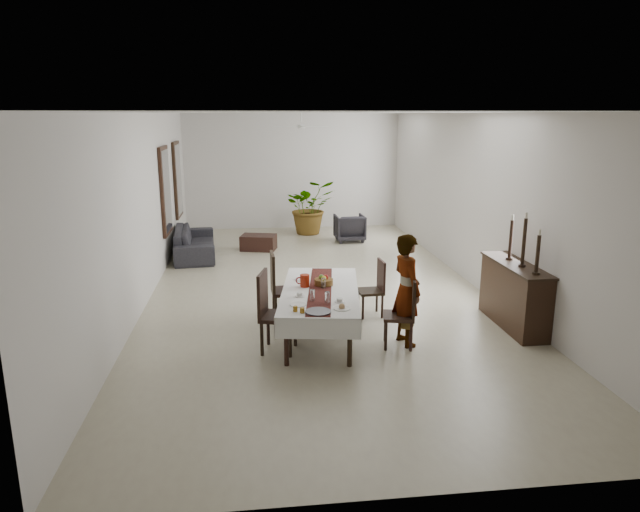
# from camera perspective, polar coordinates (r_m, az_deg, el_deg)

# --- Properties ---
(floor) EXTENTS (6.00, 12.00, 0.00)m
(floor) POSITION_cam_1_polar(r_m,az_deg,el_deg) (10.65, -0.35, -3.33)
(floor) COLOR #B3AC8E
(floor) RESTS_ON ground
(ceiling) EXTENTS (6.00, 12.00, 0.02)m
(ceiling) POSITION_cam_1_polar(r_m,az_deg,el_deg) (10.16, -0.37, 14.16)
(ceiling) COLOR white
(ceiling) RESTS_ON wall_back
(wall_back) EXTENTS (6.00, 0.02, 3.20)m
(wall_back) POSITION_cam_1_polar(r_m,az_deg,el_deg) (16.21, -2.79, 8.44)
(wall_back) COLOR silver
(wall_back) RESTS_ON floor
(wall_front) EXTENTS (6.00, 0.02, 3.20)m
(wall_front) POSITION_cam_1_polar(r_m,az_deg,el_deg) (4.54, 8.33, -6.48)
(wall_front) COLOR silver
(wall_front) RESTS_ON floor
(wall_left) EXTENTS (0.02, 12.00, 3.20)m
(wall_left) POSITION_cam_1_polar(r_m,az_deg,el_deg) (10.38, -17.10, 4.68)
(wall_left) COLOR silver
(wall_left) RESTS_ON floor
(wall_right) EXTENTS (0.02, 12.00, 3.20)m
(wall_right) POSITION_cam_1_polar(r_m,az_deg,el_deg) (11.03, 15.39, 5.31)
(wall_right) COLOR silver
(wall_right) RESTS_ON floor
(dining_table_top) EXTENTS (1.24, 2.33, 0.05)m
(dining_table_top) POSITION_cam_1_polar(r_m,az_deg,el_deg) (8.27, 0.02, -3.60)
(dining_table_top) COLOR black
(dining_table_top) RESTS_ON table_leg_fl
(table_leg_fl) EXTENTS (0.07, 0.07, 0.65)m
(table_leg_fl) POSITION_cam_1_polar(r_m,az_deg,el_deg) (7.42, -3.38, -8.60)
(table_leg_fl) COLOR black
(table_leg_fl) RESTS_ON floor
(table_leg_fr) EXTENTS (0.07, 0.07, 0.65)m
(table_leg_fr) POSITION_cam_1_polar(r_m,az_deg,el_deg) (7.40, 2.99, -8.67)
(table_leg_fr) COLOR black
(table_leg_fr) RESTS_ON floor
(table_leg_bl) EXTENTS (0.07, 0.07, 0.65)m
(table_leg_bl) POSITION_cam_1_polar(r_m,az_deg,el_deg) (9.40, -2.30, -3.65)
(table_leg_bl) COLOR black
(table_leg_bl) RESTS_ON floor
(table_leg_br) EXTENTS (0.07, 0.07, 0.65)m
(table_leg_br) POSITION_cam_1_polar(r_m,az_deg,el_deg) (9.38, 2.68, -3.68)
(table_leg_br) COLOR black
(table_leg_br) RESTS_ON floor
(tablecloth_top) EXTENTS (1.43, 2.52, 0.01)m
(tablecloth_top) POSITION_cam_1_polar(r_m,az_deg,el_deg) (8.27, 0.02, -3.42)
(tablecloth_top) COLOR white
(tablecloth_top) RESTS_ON dining_table_top
(tablecloth_drape_left) EXTENTS (0.36, 2.36, 0.28)m
(tablecloth_drape_left) POSITION_cam_1_polar(r_m,az_deg,el_deg) (8.34, -3.71, -4.26)
(tablecloth_drape_left) COLOR silver
(tablecloth_drape_left) RESTS_ON dining_table_top
(tablecloth_drape_right) EXTENTS (0.36, 2.36, 0.28)m
(tablecloth_drape_right) POSITION_cam_1_polar(r_m,az_deg,el_deg) (8.31, 3.76, -4.32)
(tablecloth_drape_right) COLOR white
(tablecloth_drape_right) RESTS_ON dining_table_top
(tablecloth_drape_near) EXTENTS (1.08, 0.17, 0.28)m
(tablecloth_drape_near) POSITION_cam_1_polar(r_m,az_deg,el_deg) (7.19, -0.23, -7.29)
(tablecloth_drape_near) COLOR silver
(tablecloth_drape_near) RESTS_ON dining_table_top
(tablecloth_drape_far) EXTENTS (1.08, 0.17, 0.28)m
(tablecloth_drape_far) POSITION_cam_1_polar(r_m,az_deg,el_deg) (9.44, 0.21, -2.03)
(tablecloth_drape_far) COLOR white
(tablecloth_drape_far) RESTS_ON dining_table_top
(table_runner) EXTENTS (0.66, 2.34, 0.00)m
(table_runner) POSITION_cam_1_polar(r_m,az_deg,el_deg) (8.26, 0.02, -3.37)
(table_runner) COLOR #581E19
(table_runner) RESTS_ON tablecloth_top
(red_pitcher) EXTENTS (0.16, 0.16, 0.19)m
(red_pitcher) POSITION_cam_1_polar(r_m,az_deg,el_deg) (8.38, -1.54, -2.48)
(red_pitcher) COLOR #991F0B
(red_pitcher) RESTS_ON tablecloth_top
(pitcher_handle) EXTENTS (0.11, 0.03, 0.11)m
(pitcher_handle) POSITION_cam_1_polar(r_m,az_deg,el_deg) (8.38, -2.08, -2.47)
(pitcher_handle) COLOR maroon
(pitcher_handle) RESTS_ON red_pitcher
(wine_glass_near) EXTENTS (0.06, 0.06, 0.16)m
(wine_glass_near) POSITION_cam_1_polar(r_m,az_deg,el_deg) (7.66, 0.73, -4.17)
(wine_glass_near) COLOR white
(wine_glass_near) RESTS_ON tablecloth_top
(wine_glass_mid) EXTENTS (0.06, 0.06, 0.16)m
(wine_glass_mid) POSITION_cam_1_polar(r_m,az_deg,el_deg) (7.76, -0.77, -3.95)
(wine_glass_mid) COLOR white
(wine_glass_mid) RESTS_ON tablecloth_top
(wine_glass_far) EXTENTS (0.06, 0.06, 0.16)m
(wine_glass_far) POSITION_cam_1_polar(r_m,az_deg,el_deg) (8.28, 0.35, -2.77)
(wine_glass_far) COLOR white
(wine_glass_far) RESTS_ON tablecloth_top
(teacup_right) EXTENTS (0.08, 0.08, 0.06)m
(teacup_right) POSITION_cam_1_polar(r_m,az_deg,el_deg) (7.72, 1.97, -4.43)
(teacup_right) COLOR white
(teacup_right) RESTS_ON saucer_right
(saucer_right) EXTENTS (0.14, 0.14, 0.01)m
(saucer_right) POSITION_cam_1_polar(r_m,az_deg,el_deg) (7.73, 1.97, -4.59)
(saucer_right) COLOR white
(saucer_right) RESTS_ON tablecloth_top
(teacup_left) EXTENTS (0.08, 0.08, 0.06)m
(teacup_left) POSITION_cam_1_polar(r_m,az_deg,el_deg) (7.96, -2.05, -3.87)
(teacup_left) COLOR white
(teacup_left) RESTS_ON saucer_left
(saucer_left) EXTENTS (0.14, 0.14, 0.01)m
(saucer_left) POSITION_cam_1_polar(r_m,az_deg,el_deg) (7.97, -2.04, -4.02)
(saucer_left) COLOR white
(saucer_left) RESTS_ON tablecloth_top
(plate_near_right) EXTENTS (0.22, 0.22, 0.01)m
(plate_near_right) POSITION_cam_1_polar(r_m,az_deg,el_deg) (7.47, 2.20, -5.26)
(plate_near_right) COLOR silver
(plate_near_right) RESTS_ON tablecloth_top
(bread_near_right) EXTENTS (0.08, 0.08, 0.08)m
(bread_near_right) POSITION_cam_1_polar(r_m,az_deg,el_deg) (7.46, 2.20, -5.08)
(bread_near_right) COLOR tan
(bread_near_right) RESTS_ON plate_near_right
(plate_near_left) EXTENTS (0.22, 0.22, 0.01)m
(plate_near_left) POSITION_cam_1_polar(r_m,az_deg,el_deg) (7.61, -2.22, -4.88)
(plate_near_left) COLOR white
(plate_near_left) RESTS_ON tablecloth_top
(plate_far_left) EXTENTS (0.22, 0.22, 0.01)m
(plate_far_left) POSITION_cam_1_polar(r_m,az_deg,el_deg) (8.76, -1.83, -2.32)
(plate_far_left) COLOR white
(plate_far_left) RESTS_ON tablecloth_top
(serving_tray) EXTENTS (0.33, 0.33, 0.02)m
(serving_tray) POSITION_cam_1_polar(r_m,az_deg,el_deg) (7.34, -0.18, -5.59)
(serving_tray) COLOR #3F3E43
(serving_tray) RESTS_ON tablecloth_top
(jam_jar_a) EXTENTS (0.06, 0.06, 0.07)m
(jam_jar_a) POSITION_cam_1_polar(r_m,az_deg,el_deg) (7.31, -1.79, -5.45)
(jam_jar_a) COLOR #926215
(jam_jar_a) RESTS_ON tablecloth_top
(jam_jar_b) EXTENTS (0.06, 0.06, 0.07)m
(jam_jar_b) POSITION_cam_1_polar(r_m,az_deg,el_deg) (7.37, -2.49, -5.30)
(jam_jar_b) COLOR #875C13
(jam_jar_b) RESTS_ON tablecloth_top
(fruit_basket) EXTENTS (0.28, 0.28, 0.09)m
(fruit_basket) POSITION_cam_1_polar(r_m,az_deg,el_deg) (8.47, 0.37, -2.62)
(fruit_basket) COLOR brown
(fruit_basket) RESTS_ON tablecloth_top
(fruit_red) EXTENTS (0.08, 0.08, 0.08)m
(fruit_red) POSITION_cam_1_polar(r_m,az_deg,el_deg) (8.47, 0.57, -2.13)
(fruit_red) COLOR maroon
(fruit_red) RESTS_ON fruit_basket
(fruit_green) EXTENTS (0.07, 0.07, 0.07)m
(fruit_green) POSITION_cam_1_polar(r_m,az_deg,el_deg) (8.48, 0.13, -2.11)
(fruit_green) COLOR #528828
(fruit_green) RESTS_ON fruit_basket
(fruit_yellow) EXTENTS (0.08, 0.08, 0.08)m
(fruit_yellow) POSITION_cam_1_polar(r_m,az_deg,el_deg) (8.41, 0.37, -2.25)
(fruit_yellow) COLOR yellow
(fruit_yellow) RESTS_ON fruit_basket
(chair_right_near_seat) EXTENTS (0.50, 0.50, 0.05)m
(chair_right_near_seat) POSITION_cam_1_polar(r_m,az_deg,el_deg) (8.05, 7.85, -5.99)
(chair_right_near_seat) COLOR black
(chair_right_near_seat) RESTS_ON chair_right_near_leg_fl
(chair_right_near_leg_fl) EXTENTS (0.05, 0.05, 0.42)m
(chair_right_near_leg_fl) POSITION_cam_1_polar(r_m,az_deg,el_deg) (7.98, 9.10, -8.00)
(chair_right_near_leg_fl) COLOR black
(chair_right_near_leg_fl) RESTS_ON floor
(chair_right_near_leg_fr) EXTENTS (0.05, 0.05, 0.42)m
(chair_right_near_leg_fr) POSITION_cam_1_polar(r_m,az_deg,el_deg) (8.30, 8.94, -7.11)
(chair_right_near_leg_fr) COLOR black
(chair_right_near_leg_fr) RESTS_ON floor
(chair_right_near_leg_bl) EXTENTS (0.05, 0.05, 0.42)m
(chair_right_near_leg_bl) POSITION_cam_1_polar(r_m,az_deg,el_deg) (7.96, 6.60, -7.97)
(chair_right_near_leg_bl) COLOR black
(chair_right_near_leg_bl) RESTS_ON floor
(chair_right_near_leg_br) EXTENTS (0.05, 0.05, 0.42)m
(chair_right_near_leg_br) POSITION_cam_1_polar(r_m,az_deg,el_deg) (8.28, 6.55, -7.08)
(chair_right_near_leg_br) COLOR black
(chair_right_near_leg_br) RESTS_ON floor
(chair_right_near_back) EXTENTS (0.12, 0.42, 0.54)m
(chair_right_near_back) POSITION_cam_1_polar(r_m,az_deg,el_deg) (7.97, 9.30, -4.07)
(chair_right_near_back) COLOR black
(chair_right_near_back) RESTS_ON chair_right_near_seat
(chair_right_far_seat) EXTENTS (0.41, 0.41, 0.04)m
(chair_right_far_seat) POSITION_cam_1_polar(r_m,az_deg,el_deg) (9.20, 5.05, -3.55)
(chair_right_far_seat) COLOR black
(chair_right_far_seat) RESTS_ON chair_right_far_leg_fl
(chair_right_far_leg_fl) EXTENTS (0.04, 0.04, 0.38)m
(chair_right_far_leg_fl) POSITION_cam_1_polar(r_m,az_deg,el_deg) (9.17, 6.24, -5.06)
(chair_right_far_leg_fl) COLOR black
(chair_right_far_leg_fl) RESTS_ON floor
(chair_right_far_leg_fr) EXTENTS (0.04, 0.04, 0.38)m
(chair_right_far_leg_fr) POSITION_cam_1_polar(r_m,az_deg,el_deg) (9.46, 5.70, -4.45)
(chair_right_far_leg_fr) COLOR black
(chair_right_far_leg_fr) RESTS_ON floor
(chair_right_far_leg_bl) EXTENTS (0.04, 0.04, 0.38)m
(chair_right_far_leg_bl) POSITION_cam_1_polar(r_m,az_deg,el_deg) (9.09, 4.31, -5.20)
(chair_right_far_leg_bl) COLOR black
(chair_right_far_leg_bl) RESTS_ON floor
(chair_right_far_leg_br) EXTENTS (0.04, 0.04, 0.38)m
(chair_right_far_leg_br) POSITION_cam_1_polar(r_m,az_deg,el_deg) (9.38, 3.83, -4.57)
(chair_right_far_leg_br) COLOR black
(chair_right_far_leg_br) RESTS_ON floor
(chair_right_far_back) EXTENTS (0.06, 0.39, 0.49)m
(chair_right_far_back) POSITION_cam_1_polar(r_m,az_deg,el_deg) (9.17, 6.15, -1.92)
(chair_right_far_back) COLOR black
(chair_right_far_back) RESTS_ON chair_right_far_seat
(chair_left_near_seat) EXTENTS (0.58, 0.58, 0.05)m
(chair_left_near_seat) POSITION_cam_1_polar(r_m,az_deg,el_deg) (7.82, -4.17, -6.07)
(chair_left_near_seat) COLOR black
(chair_left_near_seat) RESTS_ON chair_left_near_leg_fl
(chair_left_near_leg_fl) EXTENTS (0.06, 0.06, 0.47)m
(chair_left_near_leg_fl) POSITION_cam_1_polar(r_m,az_deg,el_deg) (8.13, -5.20, -7.26)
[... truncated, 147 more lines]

